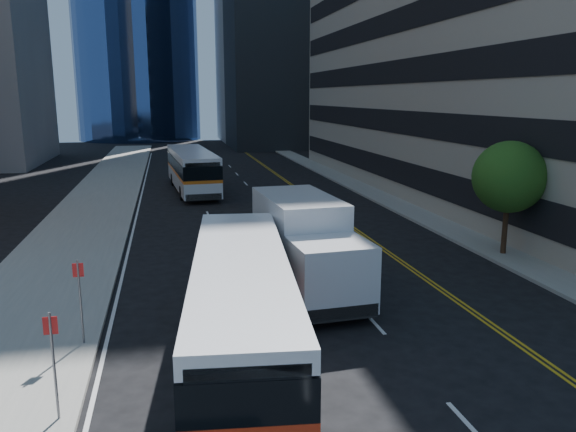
# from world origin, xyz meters

# --- Properties ---
(ground) EXTENTS (160.00, 160.00, 0.00)m
(ground) POSITION_xyz_m (0.00, 0.00, 0.00)
(ground) COLOR black
(ground) RESTS_ON ground
(sidewalk_west) EXTENTS (5.00, 90.00, 0.15)m
(sidewalk_west) POSITION_xyz_m (-10.50, 25.00, 0.07)
(sidewalk_west) COLOR gray
(sidewalk_west) RESTS_ON ground
(sidewalk_east) EXTENTS (2.00, 90.00, 0.15)m
(sidewalk_east) POSITION_xyz_m (9.00, 25.00, 0.07)
(sidewalk_east) COLOR gray
(sidewalk_east) RESTS_ON ground
(street_tree) EXTENTS (3.20, 3.20, 5.10)m
(street_tree) POSITION_xyz_m (9.00, 8.00, 3.64)
(street_tree) COLOR #332114
(street_tree) RESTS_ON sidewalk_east
(bus_front) EXTENTS (3.72, 11.65, 2.95)m
(bus_front) POSITION_xyz_m (-4.00, 0.24, 1.61)
(bus_front) COLOR white
(bus_front) RESTS_ON ground
(bus_rear) EXTENTS (3.55, 12.23, 3.11)m
(bus_rear) POSITION_xyz_m (-4.00, 29.12, 1.70)
(bus_rear) COLOR white
(bus_rear) RESTS_ON ground
(box_truck) EXTENTS (2.95, 7.40, 3.47)m
(box_truck) POSITION_xyz_m (-0.95, 5.26, 1.83)
(box_truck) COLOR silver
(box_truck) RESTS_ON ground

